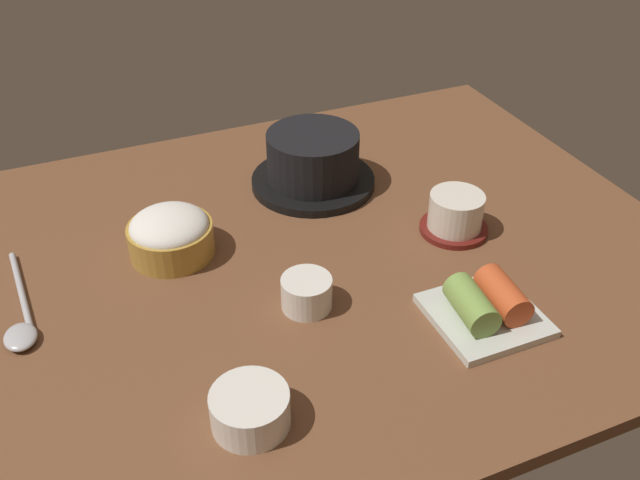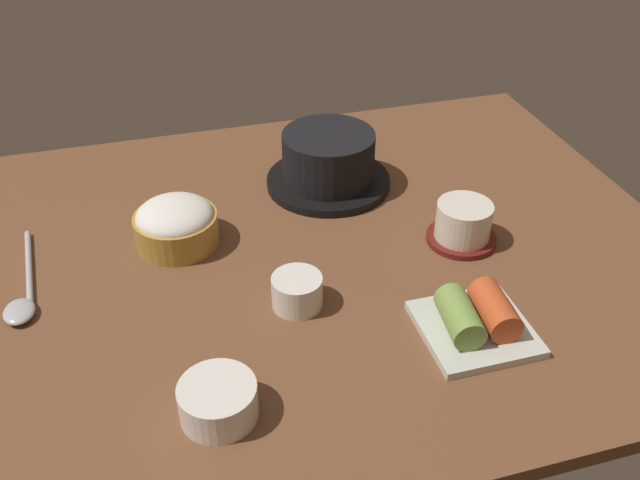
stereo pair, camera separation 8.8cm
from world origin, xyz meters
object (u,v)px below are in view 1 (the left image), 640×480
Objects in this scene: tea_cup_with_saucer at (455,214)px; kimchi_plate at (486,306)px; spoon at (21,321)px; rice_bowl at (170,234)px; stone_pot at (313,161)px; banchan_cup_center at (307,292)px; side_bowl_near at (250,408)px.

kimchi_plate is at bearing -110.38° from tea_cup_with_saucer.
kimchi_plate is 53.06cm from spoon.
rice_bowl is at bearing 19.75° from spoon.
stone_pot is at bearing 124.85° from tea_cup_with_saucer.
spoon is (-55.44, 3.04, -2.15)cm from tea_cup_with_saucer.
banchan_cup_center is at bearing 150.74° from kimchi_plate.
side_bowl_near is (-11.54, -13.94, -0.03)cm from banchan_cup_center.
banchan_cup_center is 0.77× the size of side_bowl_near.
spoon is (-19.72, 23.51, -1.47)cm from side_bowl_near.
kimchi_plate is at bearing -29.26° from banchan_cup_center.
side_bowl_near is (-29.55, -3.85, 0.20)cm from kimchi_plate.
kimchi_plate reaches higher than side_bowl_near.
tea_cup_with_saucer reaches higher than spoon.
stone_pot is at bearing 65.93° from banchan_cup_center.
kimchi_plate is (6.78, -35.22, -2.14)cm from stone_pot.
kimchi_plate is at bearing -79.10° from stone_pot.
banchan_cup_center reaches higher than spoon.
stone_pot is 2.35× the size of side_bowl_near.
kimchi_plate is (30.13, -26.53, -1.17)cm from rice_bowl.
tea_cup_with_saucer is (36.31, -9.91, -0.29)cm from rice_bowl.
kimchi_plate is at bearing -41.36° from rice_bowl.
rice_bowl reaches higher than banchan_cup_center.
tea_cup_with_saucer reaches higher than banchan_cup_center.
rice_bowl is at bearing 91.10° from side_bowl_near.
banchan_cup_center is 18.10cm from side_bowl_near.
banchan_cup_center is (-11.22, -25.13, -1.91)cm from stone_pot.
side_bowl_near reaches higher than spoon.
stone_pot is 45.38cm from spoon.
banchan_cup_center is at bearing -114.07° from stone_pot.
rice_bowl reaches higher than kimchi_plate.
spoon is (-42.49, -15.56, -3.41)cm from stone_pot.
kimchi_plate reaches higher than spoon.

